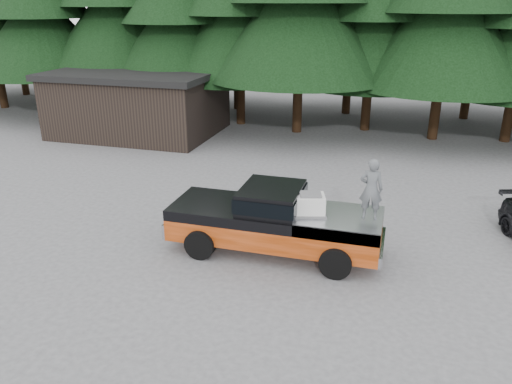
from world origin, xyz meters
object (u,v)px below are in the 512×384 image
(air_compressor, at_px, (310,205))
(pickup_truck, at_px, (275,230))
(man_on_bed, at_px, (371,189))
(utility_building, at_px, (139,102))

(air_compressor, bearing_deg, pickup_truck, 155.72)
(man_on_bed, bearing_deg, pickup_truck, -2.20)
(pickup_truck, xyz_separation_m, man_on_bed, (2.53, -0.00, 1.48))
(air_compressor, distance_m, man_on_bed, 1.64)
(air_compressor, distance_m, utility_building, 15.98)
(pickup_truck, relative_size, utility_building, 0.71)
(man_on_bed, bearing_deg, air_compressor, 3.37)
(pickup_truck, distance_m, utility_building, 15.22)
(utility_building, bearing_deg, air_compressor, -45.39)
(man_on_bed, height_order, utility_building, utility_building)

